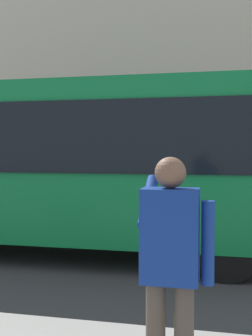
{
  "coord_description": "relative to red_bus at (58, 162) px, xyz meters",
  "views": [
    {
      "loc": [
        0.05,
        7.61,
        1.89
      ],
      "look_at": [
        1.69,
        0.21,
        1.58
      ],
      "focal_mm": 45.56,
      "sensor_mm": 36.0,
      "label": 1
    }
  ],
  "objects": [
    {
      "name": "red_bus",
      "position": [
        0.0,
        0.0,
        0.0
      ],
      "size": [
        9.05,
        2.54,
        3.08
      ],
      "color": "#0F7238",
      "rests_on": "ground_plane"
    },
    {
      "name": "building_facade_far",
      "position": [
        -2.98,
        -7.06,
        4.3
      ],
      "size": [
        28.0,
        1.55,
        12.0
      ],
      "color": "beige",
      "rests_on": "ground_plane"
    },
    {
      "name": "pedestrian_photographer",
      "position": [
        -2.58,
        4.4,
        -0.54
      ],
      "size": [
        0.53,
        0.52,
        1.7
      ],
      "color": "#4C4238",
      "rests_on": "sidewalk_curb"
    },
    {
      "name": "ground_plane",
      "position": [
        -2.96,
        -0.26,
        -1.68
      ],
      "size": [
        60.0,
        60.0,
        0.0
      ],
      "primitive_type": "plane",
      "color": "#38383A"
    }
  ]
}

